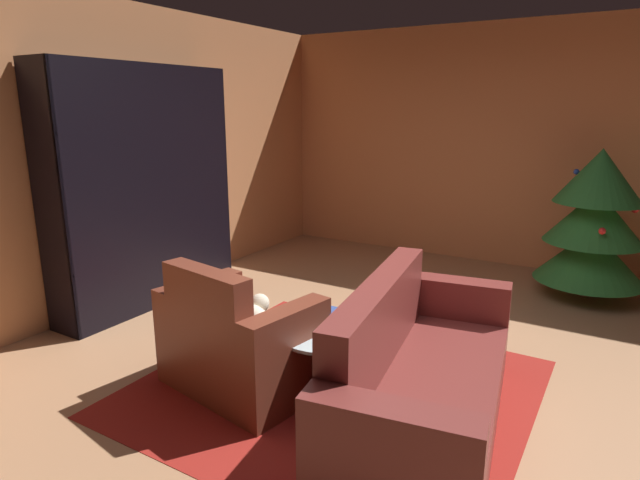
% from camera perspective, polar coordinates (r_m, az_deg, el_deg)
% --- Properties ---
extents(ground_plane, '(7.74, 7.74, 0.00)m').
position_cam_1_polar(ground_plane, '(3.82, 6.58, -14.33)').
color(ground_plane, '#AE7B56').
extents(wall_back, '(5.55, 0.06, 2.73)m').
position_cam_1_polar(wall_back, '(6.48, 19.12, 9.44)').
color(wall_back, '#D48450').
rests_on(wall_back, ground).
extents(wall_left, '(0.06, 6.57, 2.73)m').
position_cam_1_polar(wall_left, '(5.14, -22.32, 8.10)').
color(wall_left, '#D48450').
rests_on(wall_left, ground).
extents(area_rug, '(2.41, 2.28, 0.01)m').
position_cam_1_polar(area_rug, '(3.66, 1.68, -15.52)').
color(area_rug, maroon).
rests_on(area_rug, ground).
extents(bookshelf_unit, '(0.39, 1.87, 2.17)m').
position_cam_1_polar(bookshelf_unit, '(5.18, -17.37, 4.86)').
color(bookshelf_unit, black).
rests_on(bookshelf_unit, ground).
extents(armchair_red, '(1.09, 0.81, 0.87)m').
position_cam_1_polar(armchair_red, '(3.55, -8.86, -11.10)').
color(armchair_red, brown).
rests_on(armchair_red, ground).
extents(couch_red, '(1.04, 2.00, 0.87)m').
position_cam_1_polar(couch_red, '(3.16, 10.61, -14.82)').
color(couch_red, maroon).
rests_on(couch_red, ground).
extents(coffee_table, '(0.70, 0.70, 0.44)m').
position_cam_1_polar(coffee_table, '(3.43, 0.81, -10.13)').
color(coffee_table, black).
rests_on(coffee_table, ground).
extents(book_stack_on_table, '(0.20, 0.16, 0.10)m').
position_cam_1_polar(book_stack_on_table, '(3.45, 0.61, -8.27)').
color(book_stack_on_table, '#BF342E').
rests_on(book_stack_on_table, coffee_table).
extents(bottle_on_table, '(0.06, 0.06, 0.25)m').
position_cam_1_polar(bottle_on_table, '(3.25, 3.16, -8.88)').
color(bottle_on_table, navy).
rests_on(bottle_on_table, coffee_table).
extents(decorated_tree, '(1.00, 1.00, 1.44)m').
position_cam_1_polar(decorated_tree, '(5.66, 27.36, 1.69)').
color(decorated_tree, brown).
rests_on(decorated_tree, ground).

